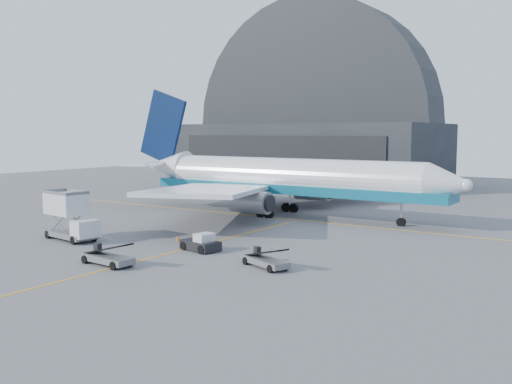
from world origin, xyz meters
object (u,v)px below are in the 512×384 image
Objects in this scene: airliner at (278,178)px; pushback_tug at (201,244)px; catering_truck at (70,217)px; belt_loader_a at (107,257)px; belt_loader_b at (265,260)px.

pushback_tug is (6.03, -22.57, -4.03)m from airliner.
belt_loader_a is (11.04, -5.23, -1.65)m from catering_truck.
airliner is 8.97× the size of belt_loader_a.
airliner is 31.31m from belt_loader_a.
catering_truck reaches higher than pushback_tug.
airliner is at bearing 100.28° from belt_loader_a.
belt_loader_b is at bearing -60.35° from airliner.
pushback_tug is at bearing -173.80° from belt_loader_b.
pushback_tug is 8.75m from belt_loader_a.
catering_truck reaches higher than belt_loader_b.
airliner is 9.88× the size of belt_loader_b.
airliner is 12.29× the size of pushback_tug.
pushback_tug is 0.73× the size of belt_loader_a.
catering_truck is 1.28× the size of belt_loader_a.
catering_truck is 1.76× the size of pushback_tug.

